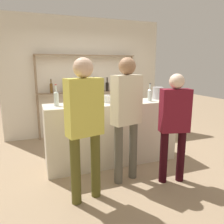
# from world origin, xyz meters

# --- Properties ---
(ground_plane) EXTENTS (16.00, 16.00, 0.00)m
(ground_plane) POSITION_xyz_m (0.00, 0.00, 0.00)
(ground_plane) COLOR #9E8466
(bar_counter) EXTENTS (2.26, 0.56, 1.08)m
(bar_counter) POSITION_xyz_m (0.00, 0.00, 0.54)
(bar_counter) COLOR beige
(bar_counter) RESTS_ON ground_plane
(back_wall) EXTENTS (3.86, 0.12, 2.80)m
(back_wall) POSITION_xyz_m (0.00, 1.88, 1.40)
(back_wall) COLOR beige
(back_wall) RESTS_ON ground_plane
(back_shelf) EXTENTS (2.37, 0.18, 1.94)m
(back_shelf) POSITION_xyz_m (0.00, 1.70, 1.28)
(back_shelf) COLOR #897056
(back_shelf) RESTS_ON ground_plane
(counter_bottle_0) EXTENTS (0.08, 0.08, 0.37)m
(counter_bottle_0) POSITION_xyz_m (-0.45, 0.14, 1.22)
(counter_bottle_0) COLOR silver
(counter_bottle_0) RESTS_ON bar_counter
(counter_bottle_1) EXTENTS (0.08, 0.08, 0.31)m
(counter_bottle_1) POSITION_xyz_m (0.69, -0.07, 1.20)
(counter_bottle_1) COLOR silver
(counter_bottle_1) RESTS_ON bar_counter
(counter_bottle_2) EXTENTS (0.07, 0.07, 0.34)m
(counter_bottle_2) POSITION_xyz_m (-0.92, 0.01, 1.20)
(counter_bottle_2) COLOR silver
(counter_bottle_2) RESTS_ON bar_counter
(ice_bucket) EXTENTS (0.21, 0.21, 0.22)m
(ice_bucket) POSITION_xyz_m (0.96, 0.10, 1.19)
(ice_bucket) COLOR #B2B2B7
(ice_bucket) RESTS_ON bar_counter
(cork_jar) EXTENTS (0.13, 0.13, 0.13)m
(cork_jar) POSITION_xyz_m (-0.08, 0.04, 1.14)
(cork_jar) COLOR silver
(cork_jar) RESTS_ON bar_counter
(customer_right) EXTENTS (0.44, 0.27, 1.59)m
(customer_right) POSITION_xyz_m (0.60, -0.93, 0.94)
(customer_right) COLOR black
(customer_right) RESTS_ON ground_plane
(customer_center) EXTENTS (0.47, 0.30, 1.80)m
(customer_center) POSITION_xyz_m (-0.03, -0.67, 1.08)
(customer_center) COLOR #575347
(customer_center) RESTS_ON ground_plane
(customer_left) EXTENTS (0.47, 0.29, 1.79)m
(customer_left) POSITION_xyz_m (-0.70, -0.94, 1.06)
(customer_left) COLOR brown
(customer_left) RESTS_ON ground_plane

